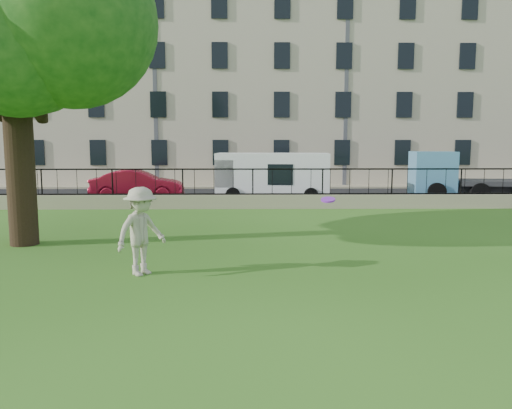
{
  "coord_description": "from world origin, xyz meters",
  "views": [
    {
      "loc": [
        -0.23,
        -9.32,
        2.83
      ],
      "look_at": [
        -0.01,
        3.5,
        1.23
      ],
      "focal_mm": 35.0,
      "sensor_mm": 36.0,
      "label": 1
    }
  ],
  "objects_px": {
    "tree": "(7,5)",
    "white_van": "(272,176)",
    "red_sedan": "(138,185)",
    "man": "(141,231)",
    "frisbee": "(328,200)",
    "blue_truck": "(470,175)"
  },
  "relations": [
    {
      "from": "tree",
      "to": "white_van",
      "type": "bearing_deg",
      "value": 55.1
    },
    {
      "from": "red_sedan",
      "to": "white_van",
      "type": "xyz_separation_m",
      "value": [
        6.68,
        0.02,
        0.41
      ]
    },
    {
      "from": "man",
      "to": "white_van",
      "type": "distance_m",
      "value": 14.63
    },
    {
      "from": "man",
      "to": "white_van",
      "type": "relative_size",
      "value": 0.34
    },
    {
      "from": "tree",
      "to": "frisbee",
      "type": "xyz_separation_m",
      "value": [
        7.88,
        -4.49,
        -4.69
      ]
    },
    {
      "from": "man",
      "to": "frisbee",
      "type": "distance_m",
      "value": 4.05
    },
    {
      "from": "man",
      "to": "frisbee",
      "type": "bearing_deg",
      "value": -66.47
    },
    {
      "from": "white_van",
      "to": "blue_truck",
      "type": "xyz_separation_m",
      "value": [
        9.9,
        0.0,
        0.04
      ]
    },
    {
      "from": "man",
      "to": "red_sedan",
      "type": "xyz_separation_m",
      "value": [
        -3.17,
        14.18,
        -0.21
      ]
    },
    {
      "from": "white_van",
      "to": "blue_truck",
      "type": "bearing_deg",
      "value": 3.97
    },
    {
      "from": "tree",
      "to": "blue_truck",
      "type": "bearing_deg",
      "value": 31.88
    },
    {
      "from": "tree",
      "to": "red_sedan",
      "type": "xyz_separation_m",
      "value": [
        0.91,
        10.85,
        -5.7
      ]
    },
    {
      "from": "man",
      "to": "blue_truck",
      "type": "relative_size",
      "value": 0.33
    },
    {
      "from": "tree",
      "to": "blue_truck",
      "type": "height_order",
      "value": "tree"
    },
    {
      "from": "man",
      "to": "frisbee",
      "type": "height_order",
      "value": "man"
    },
    {
      "from": "white_van",
      "to": "blue_truck",
      "type": "relative_size",
      "value": 0.97
    },
    {
      "from": "tree",
      "to": "frisbee",
      "type": "height_order",
      "value": "tree"
    },
    {
      "from": "red_sedan",
      "to": "blue_truck",
      "type": "distance_m",
      "value": 16.58
    },
    {
      "from": "blue_truck",
      "to": "frisbee",
      "type": "bearing_deg",
      "value": -115.83
    },
    {
      "from": "blue_truck",
      "to": "red_sedan",
      "type": "bearing_deg",
      "value": -173.73
    },
    {
      "from": "blue_truck",
      "to": "man",
      "type": "bearing_deg",
      "value": -127.15
    },
    {
      "from": "tree",
      "to": "white_van",
      "type": "xyz_separation_m",
      "value": [
        7.59,
        10.87,
        -5.29
      ]
    }
  ]
}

